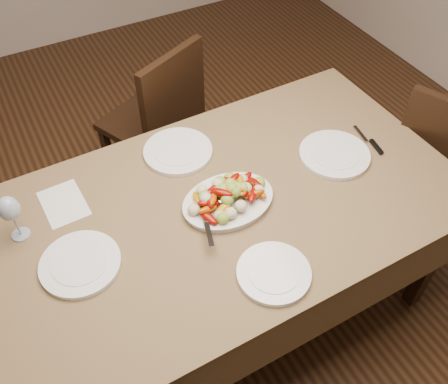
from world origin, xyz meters
name	(u,v)px	position (x,y,z in m)	size (l,w,h in m)	color
floor	(203,365)	(0.00, 0.00, 0.00)	(6.00, 6.00, 0.00)	#351F10
dining_table	(224,261)	(0.23, 0.22, 0.38)	(1.84, 1.04, 0.76)	brown
chair_far	(150,121)	(0.27, 1.14, 0.47)	(0.42, 0.42, 0.95)	black
chair_right	(444,164)	(1.41, 0.15, 0.47)	(0.42, 0.42, 0.95)	black
serving_platter	(228,202)	(0.24, 0.21, 0.77)	(0.34, 0.25, 0.02)	white
roasted_vegetables	(228,192)	(0.24, 0.21, 0.83)	(0.28, 0.19, 0.09)	#750902
serving_spoon	(218,209)	(0.17, 0.17, 0.81)	(0.28, 0.06, 0.03)	#9EA0A8
plate_left	(80,264)	(-0.34, 0.20, 0.77)	(0.27, 0.27, 0.02)	white
plate_right	(334,155)	(0.75, 0.23, 0.77)	(0.29, 0.29, 0.02)	white
plate_far	(178,151)	(0.19, 0.56, 0.77)	(0.29, 0.29, 0.02)	white
plate_near	(274,273)	(0.22, -0.14, 0.77)	(0.25, 0.25, 0.02)	white
wine_glass	(12,217)	(-0.48, 0.43, 0.86)	(0.08, 0.08, 0.20)	#8C99A5
menu_card	(64,203)	(-0.31, 0.51, 0.76)	(0.15, 0.21, 0.00)	silver
table_knife	(369,141)	(0.93, 0.23, 0.76)	(0.02, 0.20, 0.01)	#9EA0A8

